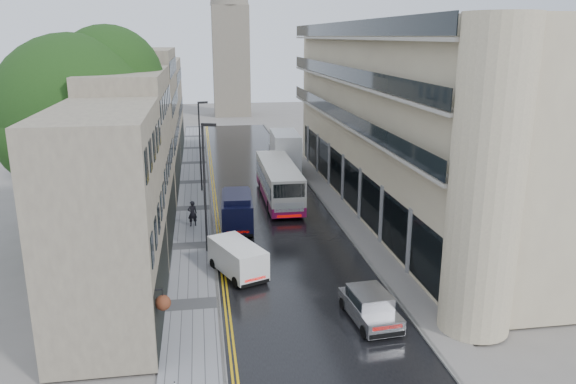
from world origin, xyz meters
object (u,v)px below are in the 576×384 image
object	(u,v)px
lamp_post_near	(205,189)
tree_far	(114,122)
silver_hatchback	(365,322)
navy_van	(223,218)
white_van	(236,271)
white_lorry	(275,157)
pedestrian	(192,213)
tree_near	(78,142)
cream_bus	(269,193)
lamp_post_far	(200,147)

from	to	relation	value
lamp_post_near	tree_far	bearing A→B (deg)	134.74
silver_hatchback	lamp_post_near	distance (m)	13.87
silver_hatchback	navy_van	xyz separation A→B (m)	(-5.67, 14.30, 0.58)
white_van	navy_van	size ratio (longest dim) A/B	0.81
white_lorry	silver_hatchback	distance (m)	29.57
tree_far	pedestrian	distance (m)	12.80
tree_far	white_lorry	size ratio (longest dim) A/B	1.53
silver_hatchback	lamp_post_near	size ratio (longest dim) A/B	0.51
white_lorry	pedestrian	xyz separation A→B (m)	(-7.63, -12.94, -1.11)
silver_hatchback	white_van	world-z (taller)	white_van
tree_near	silver_hatchback	xyz separation A→B (m)	(14.34, -13.46, -6.16)
tree_far	cream_bus	world-z (taller)	tree_far
lamp_post_near	white_van	bearing A→B (deg)	-56.26
tree_far	white_lorry	world-z (taller)	tree_far
navy_van	white_lorry	bearing A→B (deg)	72.87
navy_van	lamp_post_near	size ratio (longest dim) A/B	0.65
tree_far	pedestrian	xyz separation A→B (m)	(6.30, -9.86, -5.19)
tree_far	cream_bus	distance (m)	14.86
navy_van	white_van	bearing A→B (deg)	-85.01
pedestrian	tree_near	bearing A→B (deg)	9.79
tree_far	navy_van	world-z (taller)	tree_far
white_lorry	cream_bus	bearing A→B (deg)	-97.92
navy_van	pedestrian	size ratio (longest dim) A/B	2.85
pedestrian	cream_bus	bearing A→B (deg)	-171.54
tree_near	pedestrian	distance (m)	9.39
silver_hatchback	pedestrian	world-z (taller)	pedestrian
lamp_post_near	pedestrian	bearing A→B (deg)	119.23
white_lorry	lamp_post_near	size ratio (longest dim) A/B	1.01
navy_van	lamp_post_far	xyz separation A→B (m)	(-1.35, 11.81, 2.61)
cream_bus	silver_hatchback	distance (m)	19.31
tree_far	tree_near	bearing A→B (deg)	-91.32
cream_bus	navy_van	distance (m)	6.15
cream_bus	lamp_post_far	bearing A→B (deg)	126.57
tree_far	lamp_post_far	world-z (taller)	tree_far
pedestrian	lamp_post_far	bearing A→B (deg)	-110.00
silver_hatchback	cream_bus	bearing A→B (deg)	90.54
cream_bus	silver_hatchback	bearing A→B (deg)	-83.90
tree_near	white_lorry	distance (m)	22.00
navy_van	lamp_post_far	world-z (taller)	lamp_post_far
navy_van	lamp_post_far	size ratio (longest dim) A/B	0.68
cream_bus	lamp_post_far	xyz separation A→B (m)	(-5.07, 6.91, 2.40)
tree_far	lamp_post_far	distance (m)	7.38
lamp_post_near	white_lorry	bearing A→B (deg)	88.34
tree_far	silver_hatchback	distance (m)	30.45
cream_bus	lamp_post_near	distance (m)	9.38
white_lorry	pedestrian	size ratio (longest dim) A/B	4.41
tree_near	lamp_post_near	distance (m)	8.23
cream_bus	silver_hatchback	world-z (taller)	cream_bus
navy_van	pedestrian	xyz separation A→B (m)	(-2.07, 2.30, -0.32)
white_lorry	lamp_post_near	xyz separation A→B (m)	(-6.71, -17.94, 1.98)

